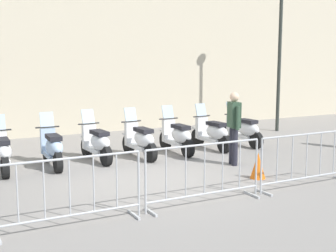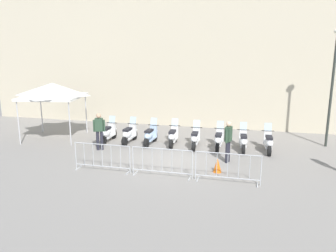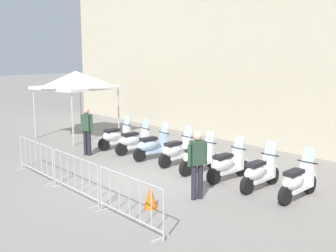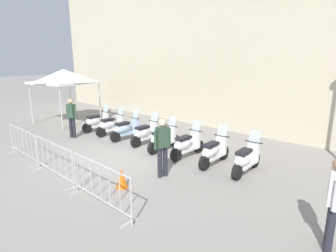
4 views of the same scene
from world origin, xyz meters
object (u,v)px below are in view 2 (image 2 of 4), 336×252
(motorcycle_5, at_px, (219,140))
(motorcycle_7, at_px, (268,143))
(motorcycle_2, at_px, (150,136))
(motorcycle_0, at_px, (108,133))
(barrier_segment_2, at_px, (228,168))
(motorcycle_1, at_px, (129,134))
(barrier_segment_0, at_px, (102,158))
(motorcycle_4, at_px, (195,139))
(officer_near_row_end, at_px, (228,139))
(traffic_cone, at_px, (217,165))
(barrier_segment_1, at_px, (162,163))
(street_lamp, at_px, (333,77))
(officer_mid_plaza, at_px, (99,129))
(motorcycle_6, at_px, (243,141))
(motorcycle_3, at_px, (173,137))
(canopy_tent, at_px, (52,91))

(motorcycle_5, height_order, motorcycle_7, same)
(motorcycle_7, bearing_deg, motorcycle_2, 170.85)
(motorcycle_0, relative_size, motorcycle_5, 1.00)
(motorcycle_5, bearing_deg, barrier_segment_2, -90.48)
(motorcycle_1, distance_m, barrier_segment_0, 3.96)
(motorcycle_4, distance_m, barrier_segment_2, 4.31)
(barrier_segment_0, bearing_deg, officer_near_row_end, 15.34)
(motorcycle_0, distance_m, traffic_cone, 6.51)
(barrier_segment_2, bearing_deg, officer_near_row_end, 83.58)
(barrier_segment_1, distance_m, officer_near_row_end, 3.15)
(barrier_segment_1, bearing_deg, motorcycle_7, 35.68)
(street_lamp, bearing_deg, motorcycle_5, -170.81)
(motorcycle_5, height_order, officer_mid_plaza, officer_mid_plaza)
(barrier_segment_0, height_order, traffic_cone, barrier_segment_0)
(motorcycle_2, xyz_separation_m, street_lamp, (8.48, 0.29, 2.86))
(motorcycle_6, distance_m, barrier_segment_2, 4.00)
(motorcycle_3, xyz_separation_m, canopy_tent, (-6.24, 1.01, 2.06))
(street_lamp, relative_size, officer_near_row_end, 3.15)
(motorcycle_2, distance_m, motorcycle_6, 4.44)
(motorcycle_3, bearing_deg, motorcycle_7, -10.39)
(barrier_segment_1, bearing_deg, motorcycle_6, 44.67)
(barrier_segment_2, relative_size, street_lamp, 0.41)
(motorcycle_6, xyz_separation_m, motorcycle_7, (1.10, -0.14, 0.00))
(motorcycle_0, xyz_separation_m, motorcycle_1, (1.09, -0.16, 0.00))
(motorcycle_6, xyz_separation_m, barrier_segment_0, (-5.77, -2.98, 0.07))
(motorcycle_7, height_order, barrier_segment_2, motorcycle_7)
(motorcycle_4, bearing_deg, street_lamp, 6.24)
(motorcycle_5, distance_m, barrier_segment_1, 4.30)
(motorcycle_3, distance_m, traffic_cone, 3.97)
(canopy_tent, bearing_deg, motorcycle_1, -9.95)
(motorcycle_0, xyz_separation_m, officer_near_row_end, (5.67, -2.76, 0.53))
(motorcycle_6, height_order, motorcycle_7, same)
(officer_near_row_end, xyz_separation_m, canopy_tent, (-8.62, 3.31, 1.54))
(street_lamp, bearing_deg, motorcycle_4, -173.76)
(motorcycle_0, xyz_separation_m, barrier_segment_0, (0.79, -4.10, 0.07))
(barrier_segment_1, bearing_deg, motorcycle_2, 102.60)
(motorcycle_2, bearing_deg, motorcycle_3, -4.21)
(officer_near_row_end, height_order, officer_mid_plaza, same)
(motorcycle_5, distance_m, officer_near_row_end, 1.91)
(motorcycle_1, relative_size, motorcycle_7, 0.99)
(motorcycle_2, height_order, barrier_segment_1, motorcycle_2)
(motorcycle_6, distance_m, street_lamp, 5.11)
(barrier_segment_0, relative_size, street_lamp, 0.41)
(officer_mid_plaza, bearing_deg, motorcycle_5, 4.77)
(motorcycle_3, height_order, officer_near_row_end, officer_near_row_end)
(motorcycle_6, relative_size, motorcycle_7, 1.00)
(motorcycle_0, bearing_deg, officer_near_row_end, -25.94)
(motorcycle_7, height_order, barrier_segment_0, motorcycle_7)
(barrier_segment_2, distance_m, officer_mid_plaza, 6.55)
(motorcycle_3, relative_size, barrier_segment_1, 0.77)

